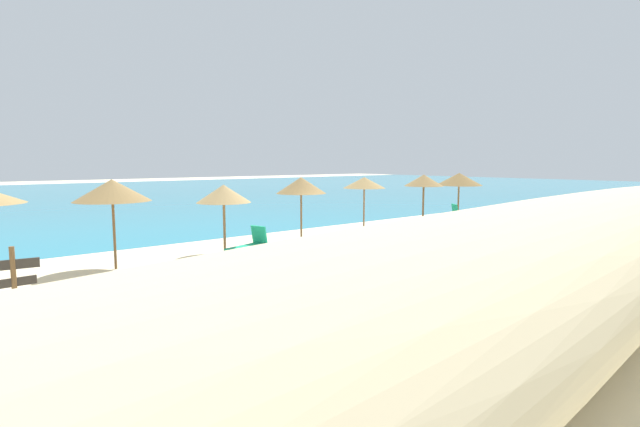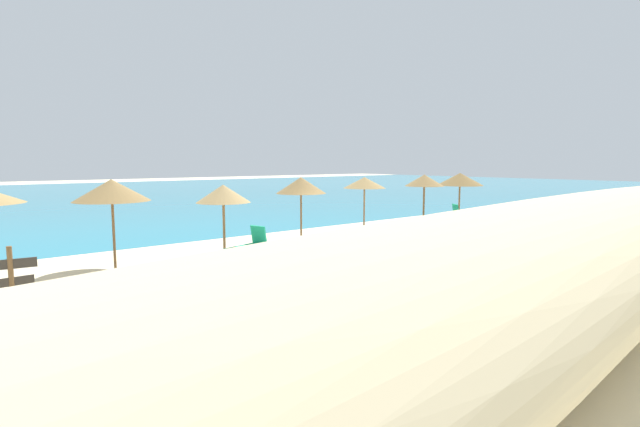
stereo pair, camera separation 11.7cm
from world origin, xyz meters
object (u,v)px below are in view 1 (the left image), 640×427
Objects in this scene: beach_umbrella_2 at (224,194)px; beach_umbrella_3 at (301,185)px; beach_umbrella_1 at (112,190)px; lounge_chair_1 at (447,218)px; lounge_chair_0 at (250,244)px; beach_ball at (306,260)px; beach_umbrella_4 at (364,183)px; beach_umbrella_6 at (459,179)px; beach_umbrella_5 at (424,181)px; wooden_signpost at (14,287)px.

beach_umbrella_2 is 3.44m from beach_umbrella_3.
beach_umbrella_1 is 1.77× the size of lounge_chair_1.
lounge_chair_0 reaches higher than beach_ball.
beach_umbrella_4 reaches higher than lounge_chair_1.
lounge_chair_0 is (0.47, -0.98, -1.74)m from beach_umbrella_2.
beach_umbrella_4 is (3.71, 0.12, -0.01)m from beach_umbrella_3.
beach_umbrella_6 is 14.19m from lounge_chair_0.
beach_ball is at bearing -68.00° from beach_umbrella_2.
beach_umbrella_1 is 6.42m from beach_ball.
beach_umbrella_5 is at bearing -176.12° from beach_umbrella_6.
beach_umbrella_5 is 18.75m from wooden_signpost.
wooden_signpost is at bearing -153.93° from beach_umbrella_3.
beach_umbrella_4 reaches higher than wooden_signpost.
beach_umbrella_2 is at bearing 115.15° from lounge_chair_1.
beach_umbrella_6 is at bearing 13.42° from beach_ball.
beach_umbrella_5 is 1.63× the size of lounge_chair_0.
beach_umbrella_1 reaches higher than beach_umbrella_4.
lounge_chair_1 is at bearing -4.79° from beach_umbrella_2.
lounge_chair_1 is (12.08, -1.01, -1.74)m from beach_umbrella_2.
beach_umbrella_3 is 7.65m from beach_umbrella_5.
beach_umbrella_3 is at bearing -89.50° from lounge_chair_0.
wooden_signpost reaches higher than lounge_chair_0.
beach_umbrella_1 is 16.02m from lounge_chair_1.
wooden_signpost is at bearing -121.62° from beach_umbrella_1.
beach_umbrella_4 is 7.35m from beach_umbrella_6.
beach_umbrella_6 is (14.49, -0.02, 0.17)m from beach_umbrella_2.
beach_umbrella_3 reaches higher than beach_umbrella_6.
lounge_chair_0 is at bearing -163.11° from beach_umbrella_3.
lounge_chair_1 is at bearing -6.18° from beach_umbrella_3.
beach_umbrella_1 is 1.03× the size of beach_umbrella_3.
beach_umbrella_3 is 1.01× the size of beach_umbrella_5.
beach_umbrella_3 is at bearing 178.70° from beach_umbrella_5.
beach_umbrella_4 is (10.92, 0.03, -0.08)m from beach_umbrella_1.
beach_ball is (-9.79, -2.92, -2.26)m from beach_umbrella_5.
lounge_chair_1 is (-2.41, -0.99, -1.91)m from beach_umbrella_6.
lounge_chair_0 is at bearing 110.41° from beach_ball.
wooden_signpost reaches higher than beach_ball.
beach_ball is (5.06, -3.18, -2.33)m from beach_umbrella_1.
beach_umbrella_3 is at bearing 55.20° from beach_ball.
beach_umbrella_6 is at bearing -0.07° from beach_umbrella_2.
lounge_chair_0 is at bearing 37.97° from wooden_signpost.
beach_ball is at bearing -166.58° from beach_umbrella_6.
lounge_chair_0 is at bearing -171.29° from beach_umbrella_4.
lounge_chair_1 is 19.51m from wooden_signpost.
beach_ball is (-2.15, -3.09, -2.26)m from beach_umbrella_3.
beach_umbrella_3 is (3.43, -0.08, 0.19)m from beach_umbrella_2.
beach_umbrella_4 reaches higher than beach_ball.
lounge_chair_0 is 8.56m from wooden_signpost.
beach_ball is (1.28, -3.17, -2.06)m from beach_umbrella_2.
beach_umbrella_1 is 1.03× the size of beach_umbrella_6.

